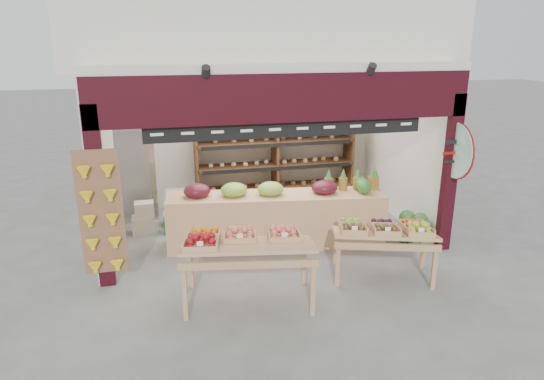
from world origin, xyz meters
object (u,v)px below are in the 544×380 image
Objects in this scene: cardboard_stack at (157,220)px; watermelon_pile at (417,231)px; back_shelving at (275,146)px; display_table_left at (239,242)px; display_table_right at (384,230)px; refrigerator at (134,171)px; mid_counter at (276,217)px.

cardboard_stack is 4.76m from watermelon_pile.
display_table_left is at bearing -110.57° from back_shelving.
display_table_right is 1.65m from watermelon_pile.
watermelon_pile is (1.94, -2.63, -1.08)m from back_shelving.
display_table_left is at bearing -68.54° from cardboard_stack.
display_table_right is (3.31, -2.65, 0.53)m from cardboard_stack.
back_shelving reaches higher than refrigerator.
refrigerator reaches higher than cardboard_stack.
watermelon_pile is (4.47, -1.62, -0.01)m from cardboard_stack.
display_table_left is (1.48, -3.73, -0.11)m from refrigerator.
refrigerator is at bearing 152.34° from watermelon_pile.
watermelon_pile is (1.17, 1.03, -0.54)m from display_table_right.
back_shelving is at bearing 76.62° from mid_counter.
refrigerator is (-2.91, -0.09, -0.33)m from back_shelving.
display_table_left reaches higher than watermelon_pile.
cardboard_stack is at bearing -158.18° from back_shelving.
display_table_right is at bearing -38.73° from cardboard_stack.
display_table_right is at bearing -52.16° from refrigerator.
cardboard_stack is at bearing 160.11° from watermelon_pile.
display_table_right reaches higher than cardboard_stack.
mid_counter is (2.03, -1.13, 0.29)m from cardboard_stack.
refrigerator is at bearing 112.20° from cardboard_stack.
mid_counter reaches higher than watermelon_pile.
refrigerator reaches higher than mid_counter.
watermelon_pile is at bearing 19.39° from display_table_left.
mid_counter reaches higher than cardboard_stack.
refrigerator is at bearing 135.85° from display_table_right.
back_shelving is 3.78m from display_table_right.
display_table_left is at bearing -160.61° from watermelon_pile.
display_table_right is (1.28, -1.52, 0.24)m from mid_counter.
back_shelving is at bearing 101.85° from display_table_right.
back_shelving is 1.78× the size of refrigerator.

